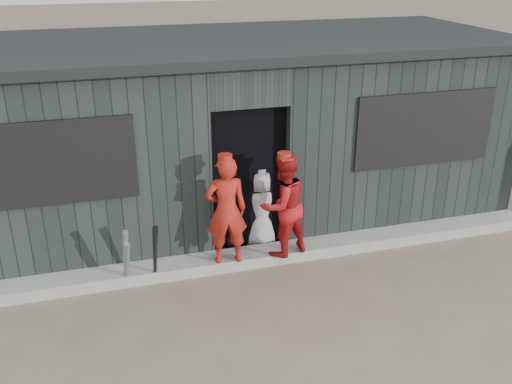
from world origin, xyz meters
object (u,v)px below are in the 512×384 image
object	(u,v)px
bat_left	(125,258)
dugout	(224,130)
player_red_right	(283,205)
bat_mid	(127,264)
bat_right	(155,255)
player_grey_back	(261,209)
player_red_left	(226,211)

from	to	relation	value
bat_left	dugout	world-z (taller)	dugout
bat_left	player_red_right	bearing A→B (deg)	1.93
bat_mid	player_red_right	size ratio (longest dim) A/B	0.52
bat_left	player_red_right	distance (m)	2.02
dugout	bat_right	bearing A→B (deg)	-124.44
dugout	player_grey_back	bearing A→B (deg)	-81.86
bat_right	player_red_right	world-z (taller)	player_red_right
player_grey_back	dugout	xyz separation A→B (m)	(-0.18, 1.29, 0.73)
bat_right	dugout	distance (m)	2.46
player_red_left	player_grey_back	distance (m)	0.84
bat_mid	player_red_left	xyz separation A→B (m)	(1.23, 0.08, 0.51)
bat_left	dugout	bearing A→B (deg)	48.58
bat_left	player_grey_back	world-z (taller)	player_grey_back
bat_left	bat_right	distance (m)	0.35
bat_left	bat_right	size ratio (longest dim) A/B	1.01
bat_mid	player_grey_back	world-z (taller)	player_grey_back
bat_left	bat_right	bearing A→B (deg)	-5.55
bat_left	player_red_right	xyz separation A→B (m)	(1.97, 0.07, 0.40)
bat_mid	bat_right	bearing A→B (deg)	-2.22
bat_mid	player_grey_back	bearing A→B (deg)	18.28
player_red_left	bat_mid	bearing A→B (deg)	7.89
bat_mid	player_red_right	distance (m)	2.02
bat_right	player_red_left	distance (m)	1.00
bat_left	player_red_left	distance (m)	1.31
dugout	bat_mid	bearing A→B (deg)	-130.94
bat_mid	player_grey_back	distance (m)	1.93
bat_mid	player_red_right	xyz separation A→B (m)	(1.96, 0.09, 0.48)
player_red_right	dugout	size ratio (longest dim) A/B	0.16
player_grey_back	bat_mid	bearing A→B (deg)	22.00
bat_right	player_grey_back	bearing A→B (deg)	22.45
bat_mid	dugout	world-z (taller)	dugout
bat_right	player_grey_back	distance (m)	1.62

